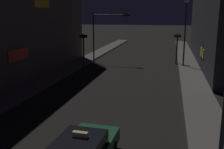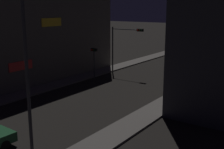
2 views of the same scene
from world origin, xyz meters
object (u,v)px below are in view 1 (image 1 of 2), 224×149
(traffic_light_left_kerb, at_px, (83,44))
(street_lamp_far_block, at_px, (186,19))
(traffic_light_overhead, at_px, (106,27))
(traffic_light_right_kerb, at_px, (177,42))

(traffic_light_left_kerb, height_order, street_lamp_far_block, street_lamp_far_block)
(traffic_light_overhead, distance_m, traffic_light_right_kerb, 8.41)
(traffic_light_overhead, height_order, traffic_light_left_kerb, traffic_light_overhead)
(traffic_light_overhead, xyz_separation_m, street_lamp_far_block, (8.98, -0.85, 0.96))
(traffic_light_right_kerb, distance_m, street_lamp_far_block, 3.04)
(traffic_light_overhead, bearing_deg, traffic_light_left_kerb, -112.90)
(traffic_light_right_kerb, height_order, street_lamp_far_block, street_lamp_far_block)
(traffic_light_left_kerb, xyz_separation_m, traffic_light_right_kerb, (9.84, 4.29, -0.07))
(traffic_light_overhead, relative_size, traffic_light_left_kerb, 1.61)
(traffic_light_left_kerb, distance_m, traffic_light_right_kerb, 10.73)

